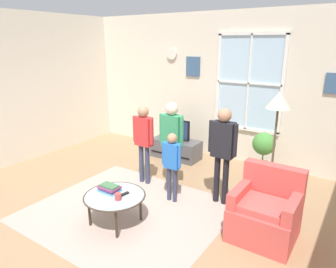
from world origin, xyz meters
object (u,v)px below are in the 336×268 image
Objects in this scene: book_stack at (109,188)px; person_red_shirt at (144,136)px; armchair at (265,212)px; person_green_shirt at (172,136)px; person_black_shirt at (223,145)px; floor_lamp at (277,113)px; tv_stand at (176,149)px; television at (176,129)px; cup at (118,197)px; person_blue_shirt at (172,160)px; remote_near_books at (124,194)px; coffee_table at (115,197)px; potted_plant_by_window at (263,151)px.

book_stack is 0.20× the size of person_red_shirt.
person_green_shirt reaches higher than armchair.
person_black_shirt reaches higher than person_red_shirt.
tv_stand is at bearing 154.99° from floor_lamp.
person_black_shirt is 1.39m from person_red_shirt.
television is 0.36× the size of floor_lamp.
cup is 1.03m from person_blue_shirt.
person_blue_shirt is 0.48m from person_green_shirt.
floor_lamp is (2.25, -1.05, 1.25)m from tv_stand.
armchair is at bearing 28.71° from cup.
remote_near_books is 0.91m from person_blue_shirt.
armchair is 1.94m from coffee_table.
tv_stand is 1.18× the size of armchair.
potted_plant_by_window reaches higher than remote_near_books.
cup is at bearing -22.95° from book_stack.
television is at bearing 106.42° from cup.
television reaches higher than potted_plant_by_window.
armchair is at bearing -35.23° from tv_stand.
person_green_shirt reaches higher than tv_stand.
tv_stand is at bearing 142.25° from person_black_shirt.
book_stack is (-0.14, 0.05, 0.07)m from coffee_table.
person_red_shirt is at bearing 110.39° from coffee_table.
remote_near_books is at bearing 39.50° from coffee_table.
person_green_shirt is 0.52m from person_red_shirt.
person_blue_shirt is 0.82m from person_red_shirt.
person_green_shirt reaches higher than coffee_table.
floor_lamp is at bearing 14.10° from person_black_shirt.
coffee_table is 2.99× the size of book_stack.
tv_stand is 2.78m from floor_lamp.
remote_near_books is (0.74, -2.44, 0.22)m from tv_stand.
person_green_shirt reaches higher than book_stack.
remote_near_books is 1.29m from person_green_shirt.
book_stack is at bearing -172.80° from remote_near_books.
book_stack is (0.50, -2.47, 0.26)m from tv_stand.
cup is 0.08× the size of person_blue_shirt.
book_stack is 0.24m from remote_near_books.
floor_lamp is at bearing 102.18° from armchair.
tv_stand is 1.64× the size of television.
potted_plant_by_window is (0.23, 1.28, -0.44)m from person_black_shirt.
floor_lamp is at bearing -24.95° from television.
person_red_shirt is (-0.52, -0.07, -0.06)m from person_green_shirt.
remote_near_books is at bearing -73.20° from tv_stand.
armchair is at bearing -77.82° from floor_lamp.
coffee_table is 5.88× the size of remote_near_books.
television reaches higher than tv_stand.
television is 4.45× the size of remote_near_books.
person_black_shirt is (1.07, 1.25, 0.47)m from book_stack.
television is at bearing 104.26° from coffee_table.
armchair is 0.50× the size of floor_lamp.
cup is (0.76, -2.58, 0.26)m from tv_stand.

